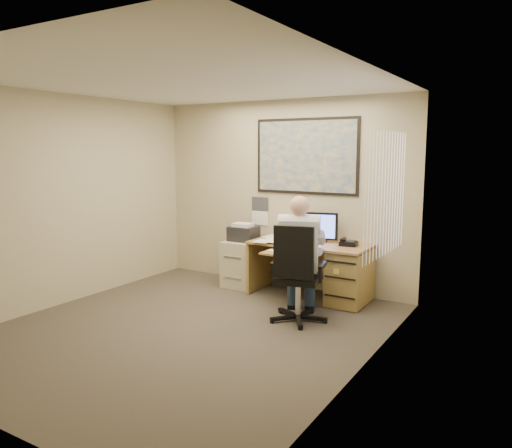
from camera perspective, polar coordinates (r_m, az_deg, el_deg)
The scene contains 8 objects.
room_shell at distance 5.41m, azimuth -8.29°, elevation 1.60°, with size 4.00×4.50×2.70m.
desk at distance 6.71m, azimuth 8.79°, elevation -4.93°, with size 1.60×0.97×1.14m.
world_map at distance 7.07m, azimuth 5.72°, elevation 7.70°, with size 1.56×0.03×1.06m, color #1E4C93.
wall_calendar at distance 7.48m, azimuth 0.45°, elevation 1.49°, with size 0.28×0.01×0.42m, color white.
window_blinds at distance 5.18m, azimuth 14.80°, elevation 3.32°, with size 0.06×1.40×1.30m, color silver, non-canonical shape.
filing_cabinet at distance 7.36m, azimuth -1.42°, elevation -4.00°, with size 0.51×0.60×0.93m.
office_chair at distance 5.87m, azimuth 4.51°, elevation -7.90°, with size 0.83×0.83×1.16m.
person at distance 5.84m, azimuth 5.03°, elevation -3.98°, with size 0.61×0.87×1.47m, color silver, non-canonical shape.
Camera 1 is at (3.41, -4.15, 1.99)m, focal length 35.00 mm.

